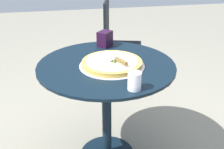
{
  "coord_description": "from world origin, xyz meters",
  "views": [
    {
      "loc": [
        -1.62,
        0.28,
        1.47
      ],
      "look_at": [
        -0.03,
        -0.03,
        0.69
      ],
      "focal_mm": 44.6,
      "sensor_mm": 36.0,
      "label": 1
    }
  ],
  "objects_px": {
    "napkin_dispenser": "(105,39)",
    "patio_table": "(107,87)",
    "pizza_server": "(116,59)",
    "patio_chair_far": "(116,39)",
    "drinking_cup": "(134,81)",
    "pizza_on_tray": "(112,63)"
  },
  "relations": [
    {
      "from": "drinking_cup",
      "to": "pizza_server",
      "type": "bearing_deg",
      "value": 6.34
    },
    {
      "from": "pizza_server",
      "to": "drinking_cup",
      "type": "distance_m",
      "value": 0.3
    },
    {
      "from": "pizza_on_tray",
      "to": "patio_chair_far",
      "type": "bearing_deg",
      "value": -13.14
    },
    {
      "from": "patio_table",
      "to": "drinking_cup",
      "type": "height_order",
      "value": "drinking_cup"
    },
    {
      "from": "pizza_server",
      "to": "drinking_cup",
      "type": "xyz_separation_m",
      "value": [
        -0.3,
        -0.03,
        -0.01
      ]
    },
    {
      "from": "napkin_dispenser",
      "to": "patio_chair_far",
      "type": "distance_m",
      "value": 0.87
    },
    {
      "from": "pizza_server",
      "to": "drinking_cup",
      "type": "relative_size",
      "value": 2.14
    },
    {
      "from": "patio_table",
      "to": "pizza_server",
      "type": "bearing_deg",
      "value": -139.04
    },
    {
      "from": "drinking_cup",
      "to": "patio_chair_far",
      "type": "distance_m",
      "value": 1.52
    },
    {
      "from": "pizza_server",
      "to": "napkin_dispenser",
      "type": "relative_size",
      "value": 1.86
    },
    {
      "from": "pizza_on_tray",
      "to": "drinking_cup",
      "type": "distance_m",
      "value": 0.33
    },
    {
      "from": "pizza_on_tray",
      "to": "drinking_cup",
      "type": "bearing_deg",
      "value": -170.31
    },
    {
      "from": "pizza_on_tray",
      "to": "napkin_dispenser",
      "type": "height_order",
      "value": "napkin_dispenser"
    },
    {
      "from": "patio_table",
      "to": "pizza_server",
      "type": "height_order",
      "value": "pizza_server"
    },
    {
      "from": "napkin_dispenser",
      "to": "patio_table",
      "type": "bearing_deg",
      "value": -146.7
    },
    {
      "from": "patio_table",
      "to": "napkin_dispenser",
      "type": "bearing_deg",
      "value": -8.41
    },
    {
      "from": "patio_table",
      "to": "napkin_dispenser",
      "type": "xyz_separation_m",
      "value": [
        0.33,
        -0.05,
        0.23
      ]
    },
    {
      "from": "patio_table",
      "to": "pizza_on_tray",
      "type": "height_order",
      "value": "pizza_on_tray"
    },
    {
      "from": "patio_table",
      "to": "drinking_cup",
      "type": "relative_size",
      "value": 9.0
    },
    {
      "from": "pizza_server",
      "to": "napkin_dispenser",
      "type": "xyz_separation_m",
      "value": [
        0.39,
        0.0,
        0.0
      ]
    },
    {
      "from": "patio_table",
      "to": "drinking_cup",
      "type": "distance_m",
      "value": 0.43
    },
    {
      "from": "patio_table",
      "to": "patio_chair_far",
      "type": "height_order",
      "value": "patio_chair_far"
    }
  ]
}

